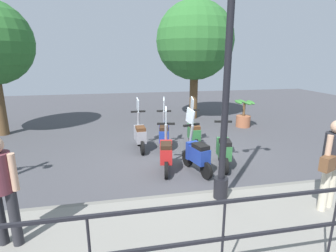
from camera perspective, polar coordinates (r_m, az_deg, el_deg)
ground_plane at (r=7.35m, az=4.16°, el=-7.00°), size 28.00×28.00×0.00m
promenade_walkway at (r=4.70m, az=14.90°, el=-20.08°), size 2.20×20.00×0.15m
fence_railing at (r=3.51m, az=23.57°, el=-17.89°), size 0.04×16.03×1.07m
lamp_post_near at (r=4.60m, az=12.54°, el=7.37°), size 0.26×0.90×4.52m
pedestrian_with_bag at (r=5.19m, az=32.14°, el=-6.09°), size 0.47×0.61×1.59m
pedestrian_distant at (r=4.23m, az=-32.55°, el=-10.63°), size 0.39×0.48×1.59m
tree_distant at (r=11.85m, az=5.88°, el=17.92°), size 3.34×3.34×5.07m
potted_palm at (r=10.89m, az=16.11°, el=2.14°), size 1.06×0.66×1.05m
scooter_near_0 at (r=6.75m, az=12.02°, el=-4.95°), size 1.22×0.51×1.54m
scooter_near_1 at (r=6.35m, az=6.31°, el=-5.98°), size 1.20×0.54×1.54m
scooter_near_2 at (r=6.39m, az=-0.43°, el=-5.76°), size 1.22×0.48×1.54m
scooter_far_0 at (r=8.04m, az=5.62°, el=-1.47°), size 1.23×0.44×1.54m
scooter_far_1 at (r=7.87m, az=-0.89°, el=-1.75°), size 1.22×0.48×1.54m
scooter_far_2 at (r=7.86m, az=-6.11°, el=-1.87°), size 1.23×0.44×1.54m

